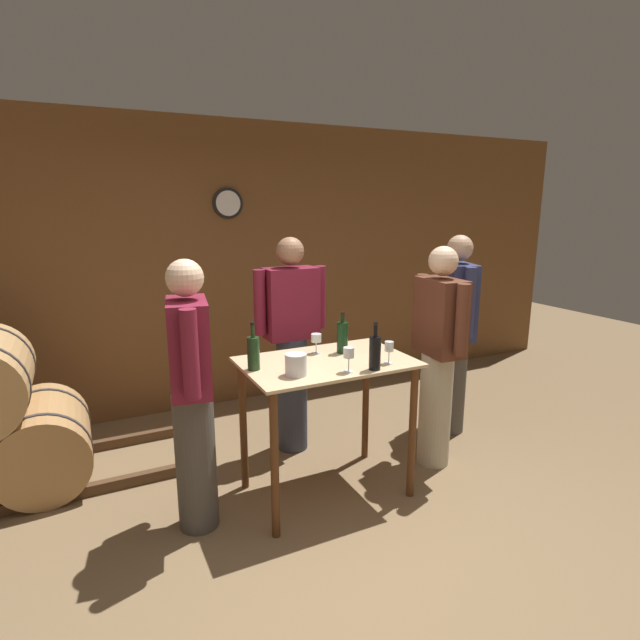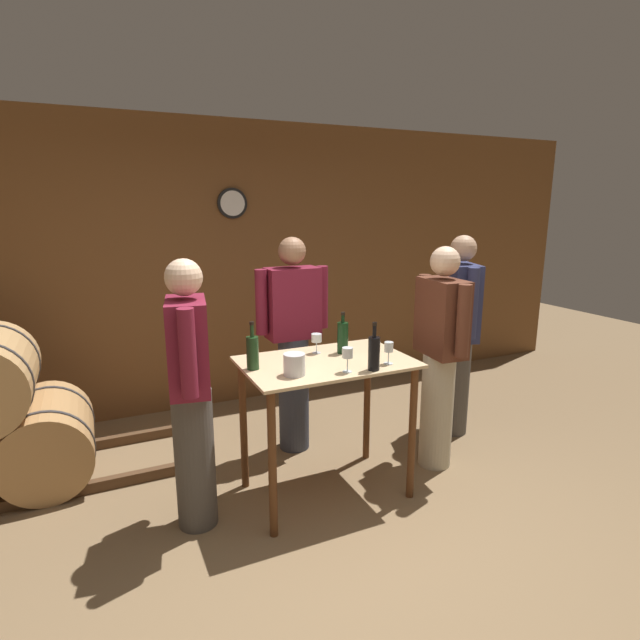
# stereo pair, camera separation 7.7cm
# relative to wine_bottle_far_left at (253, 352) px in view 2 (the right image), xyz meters

# --- Properties ---
(ground_plane) EXTENTS (14.00, 14.00, 0.00)m
(ground_plane) POSITION_rel_wine_bottle_far_left_xyz_m (0.33, -0.69, -1.05)
(ground_plane) COLOR brown
(back_wall) EXTENTS (8.40, 0.08, 2.70)m
(back_wall) POSITION_rel_wine_bottle_far_left_xyz_m (0.33, 1.87, 0.30)
(back_wall) COLOR brown
(back_wall) RESTS_ON ground_plane
(tasting_table) EXTENTS (1.09, 0.71, 0.94)m
(tasting_table) POSITION_rel_wine_bottle_far_left_xyz_m (0.48, -0.04, -0.30)
(tasting_table) COLOR #D1B284
(tasting_table) RESTS_ON ground_plane
(wine_bottle_far_left) EXTENTS (0.08, 0.08, 0.30)m
(wine_bottle_far_left) POSITION_rel_wine_bottle_far_left_xyz_m (0.00, 0.00, 0.00)
(wine_bottle_far_left) COLOR #193819
(wine_bottle_far_left) RESTS_ON tasting_table
(wine_bottle_left) EXTENTS (0.08, 0.08, 0.28)m
(wine_bottle_left) POSITION_rel_wine_bottle_far_left_xyz_m (0.66, 0.08, 0.00)
(wine_bottle_left) COLOR black
(wine_bottle_left) RESTS_ON tasting_table
(wine_bottle_center) EXTENTS (0.07, 0.07, 0.30)m
(wine_bottle_center) POSITION_rel_wine_bottle_far_left_xyz_m (0.67, -0.33, 0.00)
(wine_bottle_center) COLOR black
(wine_bottle_center) RESTS_ON tasting_table
(wine_glass_near_left) EXTENTS (0.07, 0.07, 0.14)m
(wine_glass_near_left) POSITION_rel_wine_bottle_far_left_xyz_m (0.49, 0.14, -0.01)
(wine_glass_near_left) COLOR silver
(wine_glass_near_left) RESTS_ON tasting_table
(wine_glass_near_center) EXTENTS (0.07, 0.07, 0.15)m
(wine_glass_near_center) POSITION_rel_wine_bottle_far_left_xyz_m (0.50, -0.29, 0.00)
(wine_glass_near_center) COLOR silver
(wine_glass_near_center) RESTS_ON tasting_table
(wine_glass_near_right) EXTENTS (0.06, 0.06, 0.14)m
(wine_glass_near_right) POSITION_rel_wine_bottle_far_left_xyz_m (0.81, -0.26, -0.01)
(wine_glass_near_right) COLOR silver
(wine_glass_near_right) RESTS_ON tasting_table
(ice_bucket) EXTENTS (0.13, 0.13, 0.13)m
(ice_bucket) POSITION_rel_wine_bottle_far_left_xyz_m (0.19, -0.21, -0.05)
(ice_bucket) COLOR silver
(ice_bucket) RESTS_ON tasting_table
(person_host) EXTENTS (0.59, 0.24, 1.70)m
(person_host) POSITION_rel_wine_bottle_far_left_xyz_m (0.53, 0.66, -0.16)
(person_host) COLOR #333847
(person_host) RESTS_ON ground_plane
(person_visitor_with_scarf) EXTENTS (0.25, 0.59, 1.65)m
(person_visitor_with_scarf) POSITION_rel_wine_bottle_far_left_xyz_m (1.40, -0.04, -0.18)
(person_visitor_with_scarf) COLOR #B7AD93
(person_visitor_with_scarf) RESTS_ON ground_plane
(person_visitor_bearded) EXTENTS (0.34, 0.56, 1.69)m
(person_visitor_bearded) POSITION_rel_wine_bottle_far_left_xyz_m (1.89, 0.35, -0.16)
(person_visitor_bearded) COLOR #4C4742
(person_visitor_bearded) RESTS_ON ground_plane
(person_visitor_near_door) EXTENTS (0.29, 0.58, 1.64)m
(person_visitor_near_door) POSITION_rel_wine_bottle_far_left_xyz_m (-0.39, -0.02, -0.19)
(person_visitor_near_door) COLOR #4C4742
(person_visitor_near_door) RESTS_ON ground_plane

